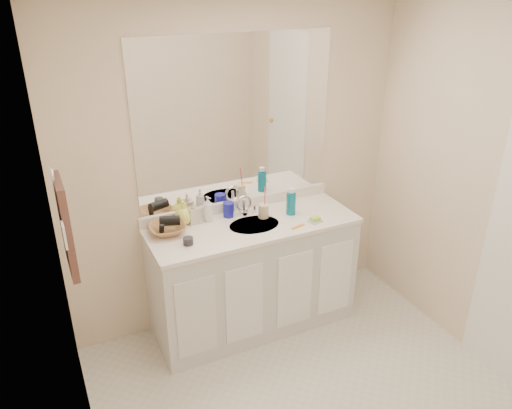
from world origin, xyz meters
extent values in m
cube|color=white|center=(0.00, 0.00, 2.40)|extent=(2.60, 2.60, 0.02)
cube|color=beige|center=(0.00, 1.30, 1.20)|extent=(2.60, 0.02, 2.40)
cube|color=beige|center=(-1.30, 0.00, 1.20)|extent=(0.02, 2.60, 2.40)
cube|color=beige|center=(1.30, 0.00, 1.20)|extent=(0.02, 2.60, 2.40)
cube|color=silver|center=(0.00, 1.02, 0.42)|extent=(1.50, 0.55, 0.85)
cube|color=white|center=(0.00, 1.02, 0.86)|extent=(1.52, 0.57, 0.03)
cube|color=white|center=(0.00, 1.29, 0.92)|extent=(1.52, 0.03, 0.08)
cylinder|color=beige|center=(0.00, 1.00, 0.87)|extent=(0.37, 0.37, 0.02)
cylinder|color=silver|center=(0.00, 1.18, 0.94)|extent=(0.02, 0.02, 0.11)
cube|color=white|center=(0.00, 1.29, 1.56)|extent=(1.48, 0.01, 1.20)
cylinder|color=#1718A2|center=(-0.11, 1.21, 0.94)|extent=(0.08, 0.08, 0.11)
cylinder|color=beige|center=(0.11, 1.08, 0.93)|extent=(0.08, 0.08, 0.10)
cylinder|color=#F13F61|center=(0.12, 1.08, 1.03)|extent=(0.02, 0.04, 0.18)
cylinder|color=#0A6A80|center=(0.32, 1.05, 0.96)|extent=(0.09, 0.09, 0.17)
cube|color=silver|center=(0.42, 0.86, 0.89)|extent=(0.11, 0.09, 0.01)
cube|color=#A6E337|center=(0.42, 0.86, 0.90)|extent=(0.07, 0.05, 0.02)
cube|color=orange|center=(0.26, 0.84, 0.88)|extent=(0.12, 0.05, 0.00)
cylinder|color=#27262B|center=(-0.52, 0.94, 0.90)|extent=(0.09, 0.09, 0.05)
imported|color=white|center=(-0.27, 1.21, 0.97)|extent=(0.09, 0.09, 0.19)
imported|color=beige|center=(-0.38, 1.22, 0.97)|extent=(0.08, 0.09, 0.17)
imported|color=#F9FE63|center=(-0.44, 1.24, 0.96)|extent=(0.17, 0.17, 0.17)
imported|color=#A57142|center=(-0.59, 1.15, 0.91)|extent=(0.27, 0.27, 0.06)
cylinder|color=black|center=(-0.57, 1.15, 0.97)|extent=(0.15, 0.11, 0.07)
torus|color=silver|center=(-1.27, 0.77, 1.55)|extent=(0.01, 0.11, 0.11)
cube|color=#422823|center=(-1.25, 0.77, 1.25)|extent=(0.04, 0.32, 0.55)
cube|color=white|center=(-1.27, 0.57, 1.30)|extent=(0.01, 0.08, 0.13)
camera|label=1|loc=(-1.36, -1.86, 2.51)|focal=35.00mm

